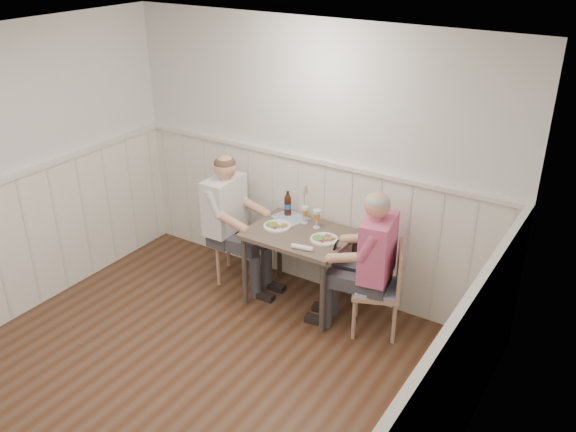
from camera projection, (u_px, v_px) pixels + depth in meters
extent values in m
plane|color=#472917|center=(158.00, 413.00, 4.56)|extent=(4.50, 4.50, 0.00)
cube|color=white|center=(313.00, 161.00, 5.70)|extent=(4.00, 0.04, 2.60)
cube|color=white|center=(431.00, 371.00, 3.03)|extent=(0.04, 4.50, 2.60)
cube|color=white|center=(115.00, 64.00, 3.43)|extent=(4.00, 4.50, 0.02)
cube|color=white|center=(311.00, 223.00, 5.98)|extent=(3.98, 0.03, 1.30)
cube|color=silver|center=(311.00, 159.00, 5.67)|extent=(3.98, 0.06, 0.04)
cube|color=silver|center=(426.00, 365.00, 3.03)|extent=(0.06, 4.48, 0.04)
cube|color=#50493D|center=(300.00, 235.00, 5.59)|extent=(0.94, 0.70, 0.04)
cylinder|color=#3F3833|center=(245.00, 271.00, 5.72)|extent=(0.05, 0.05, 0.71)
cylinder|color=#3F3833|center=(279.00, 246.00, 6.18)|extent=(0.05, 0.05, 0.71)
cylinder|color=#3F3833|center=(322.00, 298.00, 5.32)|extent=(0.05, 0.05, 0.71)
cylinder|color=#3F3833|center=(354.00, 268.00, 5.77)|extent=(0.05, 0.05, 0.71)
cube|color=tan|center=(376.00, 290.00, 5.33)|extent=(0.53, 0.53, 0.04)
cube|color=#495FA1|center=(376.00, 287.00, 5.31)|extent=(0.47, 0.47, 0.03)
cube|color=tan|center=(399.00, 269.00, 5.20)|extent=(0.18, 0.38, 0.42)
cylinder|color=tan|center=(394.00, 324.00, 5.24)|extent=(0.03, 0.03, 0.39)
cylinder|color=tan|center=(354.00, 320.00, 5.29)|extent=(0.03, 0.03, 0.39)
cylinder|color=tan|center=(395.00, 302.00, 5.55)|extent=(0.03, 0.03, 0.39)
cylinder|color=tan|center=(357.00, 298.00, 5.60)|extent=(0.03, 0.03, 0.39)
cube|color=tan|center=(240.00, 238.00, 6.12)|extent=(0.57, 0.57, 0.04)
cube|color=#495FA1|center=(240.00, 235.00, 6.11)|extent=(0.52, 0.52, 0.03)
cube|color=tan|center=(220.00, 214.00, 6.05)|extent=(0.20, 0.42, 0.46)
cylinder|color=tan|center=(228.00, 248.00, 6.42)|extent=(0.04, 0.04, 0.43)
cylinder|color=tan|center=(263.00, 251.00, 6.36)|extent=(0.04, 0.04, 0.43)
cylinder|color=tan|center=(218.00, 266.00, 6.09)|extent=(0.04, 0.04, 0.43)
cylinder|color=tan|center=(255.00, 269.00, 6.03)|extent=(0.04, 0.04, 0.43)
cube|color=#3F3F47|center=(371.00, 308.00, 5.41)|extent=(0.50, 0.46, 0.45)
cube|color=#3F3F47|center=(351.00, 276.00, 5.35)|extent=(0.47, 0.42, 0.13)
cube|color=#D86286|center=(376.00, 247.00, 5.14)|extent=(0.31, 0.47, 0.55)
sphere|color=tan|center=(379.00, 205.00, 4.97)|extent=(0.22, 0.22, 0.22)
sphere|color=#A5A5A0|center=(379.00, 202.00, 4.96)|extent=(0.21, 0.21, 0.21)
cube|color=black|center=(335.00, 239.00, 5.26)|extent=(0.03, 0.07, 0.13)
cube|color=#3F3F47|center=(229.00, 261.00, 6.15)|extent=(0.45, 0.41, 0.45)
cube|color=#3F3F47|center=(244.00, 241.00, 5.93)|extent=(0.43, 0.37, 0.13)
cube|color=silver|center=(226.00, 205.00, 5.88)|extent=(0.25, 0.45, 0.55)
sphere|color=tan|center=(224.00, 167.00, 5.71)|extent=(0.22, 0.22, 0.22)
sphere|color=#4C3828|center=(224.00, 164.00, 5.70)|extent=(0.21, 0.21, 0.21)
cylinder|color=white|center=(324.00, 239.00, 5.44)|extent=(0.25, 0.25, 0.02)
ellipsoid|color=#3F722D|center=(319.00, 236.00, 5.42)|extent=(0.12, 0.10, 0.05)
sphere|color=#A38751|center=(330.00, 238.00, 5.41)|extent=(0.03, 0.03, 0.03)
cube|color=#934047|center=(329.00, 236.00, 5.47)|extent=(0.08, 0.05, 0.01)
cylinder|color=white|center=(334.00, 237.00, 5.44)|extent=(0.05, 0.05, 0.03)
cylinder|color=white|center=(277.00, 226.00, 5.68)|extent=(0.26, 0.26, 0.02)
ellipsoid|color=#3F722D|center=(272.00, 223.00, 5.66)|extent=(0.13, 0.11, 0.05)
sphere|color=#A38751|center=(283.00, 225.00, 5.65)|extent=(0.03, 0.03, 0.03)
cylinder|color=silver|center=(316.00, 227.00, 5.67)|extent=(0.06, 0.06, 0.01)
cylinder|color=silver|center=(317.00, 223.00, 5.65)|extent=(0.01, 0.01, 0.08)
cone|color=orange|center=(317.00, 217.00, 5.62)|extent=(0.07, 0.07, 0.07)
cylinder|color=silver|center=(317.00, 212.00, 5.60)|extent=(0.07, 0.07, 0.03)
cylinder|color=silver|center=(305.00, 223.00, 5.76)|extent=(0.06, 0.06, 0.01)
cylinder|color=silver|center=(305.00, 219.00, 5.74)|extent=(0.01, 0.01, 0.07)
cone|color=orange|center=(305.00, 213.00, 5.71)|extent=(0.07, 0.07, 0.06)
cylinder|color=silver|center=(305.00, 208.00, 5.69)|extent=(0.07, 0.07, 0.03)
cylinder|color=black|center=(288.00, 206.00, 5.87)|extent=(0.07, 0.07, 0.18)
cone|color=black|center=(288.00, 196.00, 5.83)|extent=(0.07, 0.07, 0.04)
cylinder|color=black|center=(288.00, 193.00, 5.81)|extent=(0.03, 0.03, 0.03)
cylinder|color=blue|center=(288.00, 206.00, 5.87)|extent=(0.07, 0.07, 0.05)
cylinder|color=white|center=(302.00, 247.00, 5.28)|extent=(0.20, 0.08, 0.04)
cylinder|color=silver|center=(303.00, 214.00, 5.84)|extent=(0.04, 0.04, 0.08)
cylinder|color=tan|center=(303.00, 202.00, 5.78)|extent=(0.02, 0.02, 0.25)
cone|color=tan|center=(304.00, 187.00, 5.71)|extent=(0.03, 0.03, 0.08)
cube|color=#495FA1|center=(290.00, 218.00, 5.85)|extent=(0.37, 0.32, 0.01)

